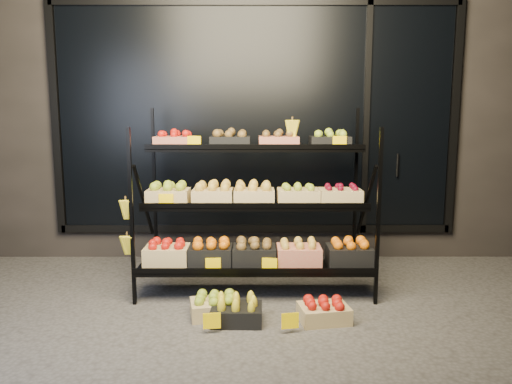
{
  "coord_description": "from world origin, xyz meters",
  "views": [
    {
      "loc": [
        0.0,
        -3.87,
        1.61
      ],
      "look_at": [
        0.01,
        0.55,
        0.91
      ],
      "focal_mm": 35.0,
      "sensor_mm": 36.0,
      "label": 1
    }
  ],
  "objects_px": {
    "floor_crate_left": "(215,305)",
    "floor_crate_midleft": "(237,311)",
    "display_rack": "(254,204)",
    "floor_crate_midright": "(324,310)"
  },
  "relations": [
    {
      "from": "floor_crate_left",
      "to": "floor_crate_midright",
      "type": "height_order",
      "value": "same"
    },
    {
      "from": "floor_crate_left",
      "to": "floor_crate_midleft",
      "type": "height_order",
      "value": "floor_crate_midleft"
    },
    {
      "from": "display_rack",
      "to": "floor_crate_midright",
      "type": "bearing_deg",
      "value": -54.75
    },
    {
      "from": "floor_crate_left",
      "to": "floor_crate_midleft",
      "type": "xyz_separation_m",
      "value": [
        0.18,
        -0.12,
        0.0
      ]
    },
    {
      "from": "floor_crate_left",
      "to": "floor_crate_midleft",
      "type": "relative_size",
      "value": 1.07
    },
    {
      "from": "display_rack",
      "to": "floor_crate_left",
      "type": "bearing_deg",
      "value": -114.46
    },
    {
      "from": "floor_crate_left",
      "to": "floor_crate_midleft",
      "type": "bearing_deg",
      "value": -44.82
    },
    {
      "from": "floor_crate_midleft",
      "to": "floor_crate_midright",
      "type": "distance_m",
      "value": 0.68
    },
    {
      "from": "display_rack",
      "to": "floor_crate_midright",
      "type": "xyz_separation_m",
      "value": [
        0.55,
        -0.78,
        -0.7
      ]
    },
    {
      "from": "floor_crate_left",
      "to": "floor_crate_midright",
      "type": "bearing_deg",
      "value": -17.6
    }
  ]
}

